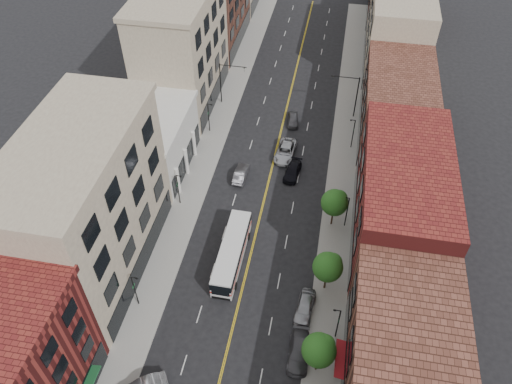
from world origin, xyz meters
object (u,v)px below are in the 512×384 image
Objects in this scene: city_bus at (232,252)px; car_parked_mid at (299,352)px; car_lane_behind at (241,174)px; car_lane_b at (285,151)px; car_lane_c at (293,119)px; car_parked_far at (305,307)px; car_lane_a at (293,171)px.

city_bus reaches higher than car_parked_mid.
car_lane_behind is 8.09m from car_lane_b.
city_bus is at bearing -96.08° from car_lane_b.
car_lane_b reaches higher than car_lane_c.
car_parked_far is at bearing -28.99° from city_bus.
city_bus is at bearing -100.34° from car_lane_a.
car_lane_behind is at bearing -118.58° from car_lane_c.
car_parked_mid is at bearing -74.22° from car_lane_a.
car_lane_a is 0.81× the size of car_lane_b.
car_lane_behind is 15.10m from car_lane_c.
car_parked_mid is 27.77m from car_lane_behind.
car_lane_c is (5.56, 14.04, -0.04)m from car_lane_behind.
car_parked_far reaches higher than car_lane_a.
car_parked_far is 22.24m from car_lane_a.
car_lane_c is (-1.57, 12.15, 0.00)m from car_lane_a.
car_lane_b reaches higher than car_parked_far.
car_lane_a is (7.13, 1.89, -0.05)m from car_lane_behind.
car_parked_far is 1.15× the size of car_lane_c.
car_parked_mid is 39.79m from car_lane_c.
car_lane_a is (-4.29, 27.20, -0.06)m from car_parked_mid.
city_bus is 17.35m from car_lane_a.
car_lane_a is at bearing -89.62° from car_lane_c.
car_parked_mid is 0.89× the size of car_lane_b.
city_bus is at bearing 129.89° from car_parked_mid.
car_lane_behind is at bearing 98.11° from city_bus.
city_bus is 28.94m from car_lane_c.
car_parked_far is at bearing -87.19° from car_lane_c.
car_lane_a is at bearing -64.61° from car_lane_b.
car_lane_a is at bearing 73.13° from city_bus.
car_parked_mid is 1.11× the size of car_parked_far.
car_lane_b reaches higher than car_lane_behind.
car_parked_mid is at bearing -75.73° from car_lane_b.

